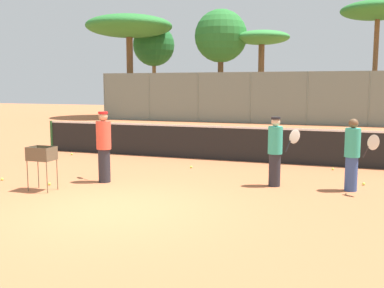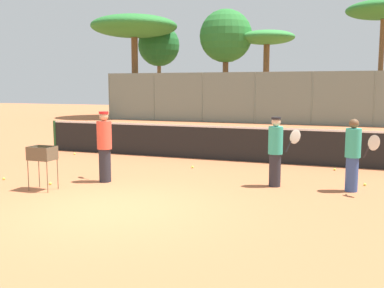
{
  "view_description": "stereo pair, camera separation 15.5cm",
  "coord_description": "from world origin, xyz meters",
  "px_view_note": "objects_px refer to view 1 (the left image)",
  "views": [
    {
      "loc": [
        4.15,
        -7.24,
        2.32
      ],
      "look_at": [
        0.79,
        2.26,
        1.0
      ],
      "focal_mm": 42.0,
      "sensor_mm": 36.0,
      "label": 1
    },
    {
      "loc": [
        4.3,
        -7.19,
        2.32
      ],
      "look_at": [
        0.79,
        2.26,
        1.0
      ],
      "focal_mm": 42.0,
      "sensor_mm": 36.0,
      "label": 2
    }
  ],
  "objects_px": {
    "tennis_net": "(209,142)",
    "player_white_outfit": "(275,150)",
    "player_yellow_shirt": "(352,154)",
    "player_red_cap": "(104,146)",
    "ball_cart": "(42,157)"
  },
  "relations": [
    {
      "from": "player_white_outfit",
      "to": "player_yellow_shirt",
      "type": "bearing_deg",
      "value": -37.99
    },
    {
      "from": "player_white_outfit",
      "to": "player_red_cap",
      "type": "xyz_separation_m",
      "value": [
        -3.95,
        -0.93,
        0.05
      ]
    },
    {
      "from": "tennis_net",
      "to": "ball_cart",
      "type": "xyz_separation_m",
      "value": [
        -2.22,
        -5.27,
        0.19
      ]
    },
    {
      "from": "player_white_outfit",
      "to": "player_red_cap",
      "type": "distance_m",
      "value": 4.06
    },
    {
      "from": "tennis_net",
      "to": "player_red_cap",
      "type": "height_order",
      "value": "player_red_cap"
    },
    {
      "from": "player_yellow_shirt",
      "to": "ball_cart",
      "type": "bearing_deg",
      "value": -122.16
    },
    {
      "from": "tennis_net",
      "to": "player_yellow_shirt",
      "type": "bearing_deg",
      "value": -35.67
    },
    {
      "from": "tennis_net",
      "to": "player_white_outfit",
      "type": "distance_m",
      "value": 4.04
    },
    {
      "from": "tennis_net",
      "to": "player_yellow_shirt",
      "type": "xyz_separation_m",
      "value": [
        4.23,
        -3.04,
        0.27
      ]
    },
    {
      "from": "tennis_net",
      "to": "ball_cart",
      "type": "relative_size",
      "value": 12.13
    },
    {
      "from": "tennis_net",
      "to": "player_white_outfit",
      "type": "height_order",
      "value": "player_white_outfit"
    },
    {
      "from": "player_red_cap",
      "to": "tennis_net",
      "type": "bearing_deg",
      "value": -62.45
    },
    {
      "from": "player_white_outfit",
      "to": "player_yellow_shirt",
      "type": "height_order",
      "value": "player_white_outfit"
    },
    {
      "from": "player_red_cap",
      "to": "ball_cart",
      "type": "distance_m",
      "value": 1.49
    },
    {
      "from": "player_red_cap",
      "to": "player_yellow_shirt",
      "type": "relative_size",
      "value": 1.06
    }
  ]
}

